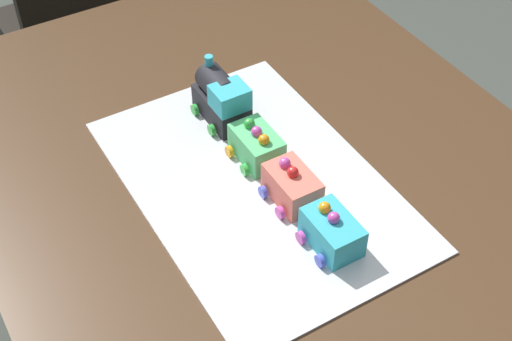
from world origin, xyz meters
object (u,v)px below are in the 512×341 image
Objects in this scene: chair at (85,29)px; cake_car_caboose_turquoise at (330,233)px; dining_table at (276,223)px; cake_locomotive at (219,99)px; cake_car_hopper_mint_green at (254,146)px; cake_car_tanker_coral at (290,187)px.

cake_car_caboose_turquoise is at bearing 87.90° from chair.
chair is at bearing -179.60° from dining_table.
cake_locomotive reaches higher than cake_car_caboose_turquoise.
cake_car_caboose_turquoise is at bearing 0.00° from cake_car_hopper_mint_green.
cake_car_hopper_mint_green is 1.00× the size of cake_car_caboose_turquoise.
dining_table is 14.00× the size of cake_car_tanker_coral.
dining_table is at bearing 1.30° from cake_locomotive.
dining_table is 1.63× the size of chair.
cake_locomotive is 0.13m from cake_car_hopper_mint_green.
chair is 1.01m from cake_car_hopper_mint_green.
cake_car_caboose_turquoise is at bearing 0.00° from cake_car_tanker_coral.
cake_locomotive reaches higher than cake_car_tanker_coral.
cake_locomotive is 0.25m from cake_car_tanker_coral.
chair is at bearing -179.86° from cake_car_tanker_coral.
cake_car_hopper_mint_green is (0.96, 0.00, 0.30)m from chair.
cake_car_hopper_mint_green is at bearing -0.00° from cake_locomotive.
cake_locomotive is at bearing -178.70° from dining_table.
chair is 8.60× the size of cake_car_caboose_turquoise.
cake_locomotive is 0.36m from cake_car_caboose_turquoise.
cake_car_caboose_turquoise is at bearing -0.00° from cake_locomotive.
dining_table is 0.22m from cake_car_caboose_turquoise.
cake_locomotive is at bearing 180.00° from cake_car_caboose_turquoise.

